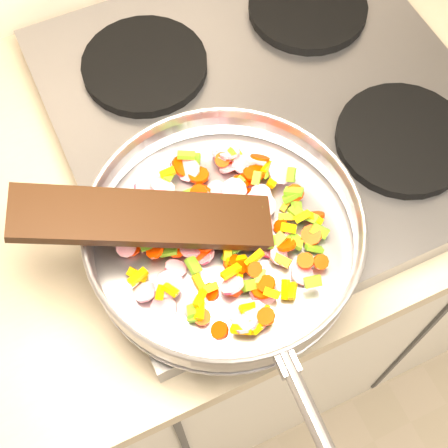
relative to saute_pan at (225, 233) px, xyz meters
name	(u,v)px	position (x,y,z in m)	size (l,w,h in m)	color
cooktop	(268,113)	(0.16, 0.19, -0.07)	(0.60, 0.60, 0.04)	#939399
grate_fl	(223,213)	(0.02, 0.05, -0.04)	(0.19, 0.19, 0.02)	black
grate_fr	(403,139)	(0.30, 0.05, -0.04)	(0.19, 0.19, 0.02)	black
grate_bl	(145,65)	(0.02, 0.33, -0.04)	(0.19, 0.19, 0.02)	black
grate_br	(308,8)	(0.30, 0.33, -0.04)	(0.19, 0.19, 0.02)	black
saute_pan	(225,233)	(0.00, 0.00, 0.00)	(0.39, 0.55, 0.06)	#9E9EA5
vegetable_heap	(224,231)	(0.00, 0.01, -0.01)	(0.27, 0.27, 0.05)	#E29E01
wooden_spatula	(145,218)	(-0.08, 0.05, 0.03)	(0.31, 0.07, 0.01)	black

